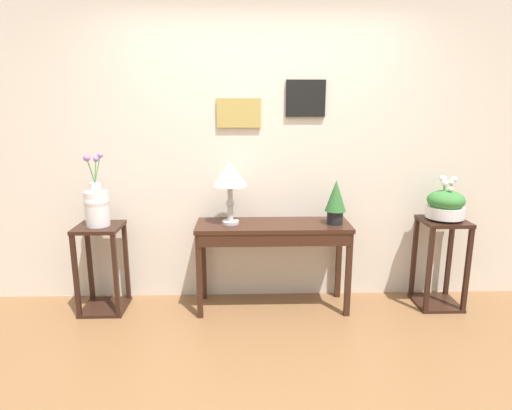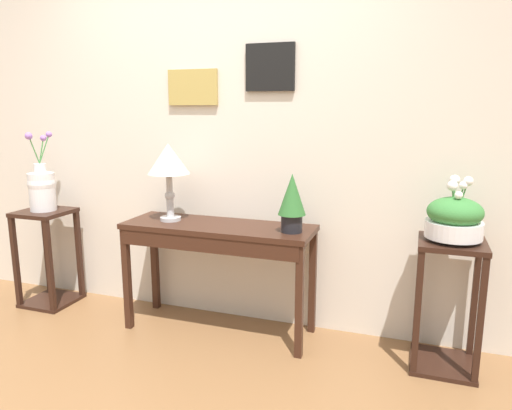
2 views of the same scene
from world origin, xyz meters
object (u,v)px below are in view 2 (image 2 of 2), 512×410
pedestal_stand_left (48,257)px  planter_bowl_wide_right (455,218)px  flower_vase_tall_left (42,187)px  pedestal_stand_right (447,305)px  table_lamp (169,163)px  console_table (217,240)px  potted_plant_on_console (292,200)px

pedestal_stand_left → planter_bowl_wide_right: size_ratio=2.03×
flower_vase_tall_left → pedestal_stand_right: (2.88, 0.00, -0.54)m
table_lamp → pedestal_stand_left: 1.34m
pedestal_stand_right → planter_bowl_wide_right: (0.00, 0.00, 0.52)m
console_table → table_lamp: size_ratio=2.43×
flower_vase_tall_left → potted_plant_on_console: bearing=-0.7°
flower_vase_tall_left → planter_bowl_wide_right: size_ratio=1.61×
flower_vase_tall_left → pedestal_stand_right: size_ratio=0.76×
table_lamp → potted_plant_on_console: bearing=-1.8°
potted_plant_on_console → pedestal_stand_right: size_ratio=0.47×
console_table → table_lamp: 0.61m
pedestal_stand_right → flower_vase_tall_left: bearing=-179.9°
console_table → potted_plant_on_console: bearing=-0.3°
console_table → table_lamp: table_lamp is taller
pedestal_stand_left → planter_bowl_wide_right: planter_bowl_wide_right is taller
potted_plant_on_console → pedestal_stand_left: bearing=179.3°
table_lamp → pedestal_stand_right: (1.80, -0.00, -0.76)m
pedestal_stand_left → planter_bowl_wide_right: 2.93m
console_table → flower_vase_tall_left: flower_vase_tall_left is taller
planter_bowl_wide_right → table_lamp: bearing=-180.0°
pedestal_stand_left → console_table: bearing=-0.8°
potted_plant_on_console → planter_bowl_wide_right: size_ratio=1.00×
planter_bowl_wide_right → console_table: bearing=-179.0°
potted_plant_on_console → planter_bowl_wide_right: (0.93, 0.03, -0.05)m
console_table → flower_vase_tall_left: bearing=179.2°
potted_plant_on_console → flower_vase_tall_left: bearing=179.3°
table_lamp → pedestal_stand_left: (-1.09, -0.00, -0.78)m
pedestal_stand_left → flower_vase_tall_left: flower_vase_tall_left is taller
console_table → planter_bowl_wide_right: 1.46m
console_table → pedestal_stand_right: pedestal_stand_right is taller
potted_plant_on_console → pedestal_stand_right: 1.09m
pedestal_stand_left → planter_bowl_wide_right: (2.88, 0.00, 0.54)m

